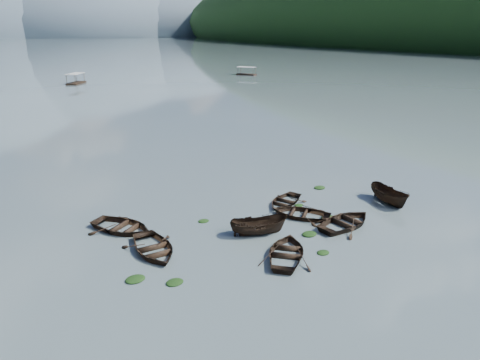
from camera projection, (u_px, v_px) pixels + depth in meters
ground_plane at (336, 265)px, 26.83m from camera, size 2400.00×2400.00×0.00m
haze_mtn_c at (71, 36)px, 825.66m from camera, size 520.00×520.00×260.00m
haze_mtn_d at (160, 35)px, 911.10m from camera, size 520.00×520.00×220.00m
rowboat_0 at (154, 252)px, 28.39m from camera, size 3.57×4.96×1.02m
rowboat_1 at (287, 256)px, 27.87m from camera, size 5.75×5.84×0.99m
rowboat_2 at (259, 234)px, 30.87m from camera, size 4.50×2.91×1.63m
rowboat_3 at (301, 216)px, 33.82m from camera, size 5.41×5.60×0.95m
rowboat_4 at (346, 226)px, 32.21m from camera, size 5.46×4.25×1.04m
rowboat_5 at (388, 203)px, 36.38m from camera, size 2.25×4.51×1.66m
rowboat_6 at (122, 230)px, 31.48m from camera, size 5.73×6.10×1.03m
rowboat_7 at (284, 204)px, 36.27m from camera, size 5.01×4.49×0.86m
weed_clump_0 at (175, 283)px, 24.96m from camera, size 1.04×0.85×0.23m
weed_clump_1 at (323, 253)px, 28.28m from camera, size 0.88×0.71×0.19m
weed_clump_2 at (309, 235)px, 30.78m from camera, size 1.13×0.90×0.25m
weed_clump_3 at (299, 206)px, 35.85m from camera, size 0.78×0.66×0.17m
weed_clump_4 at (328, 219)px, 33.35m from camera, size 1.26×1.00×0.26m
weed_clump_5 at (135, 280)px, 25.25m from camera, size 1.19×0.96×0.25m
weed_clump_6 at (204, 221)px, 32.92m from camera, size 0.87×0.72×0.18m
weed_clump_7 at (320, 188)px, 39.74m from camera, size 1.11×0.89×0.24m
pontoon_centre at (76, 84)px, 114.21m from camera, size 6.11×7.20×2.60m
pontoon_right at (246, 75)px, 135.69m from camera, size 5.53×6.63×2.38m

